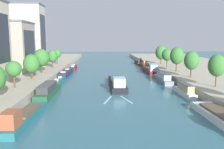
{
  "coord_description": "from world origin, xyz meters",
  "views": [
    {
      "loc": [
        -2.96,
        -18.55,
        11.83
      ],
      "look_at": [
        0.0,
        46.48,
        1.79
      ],
      "focal_mm": 37.16,
      "sensor_mm": 36.0,
      "label": 1
    }
  ],
  "objects_px": {
    "tree_left_midway": "(14,69)",
    "moored_boat_right_gap_after": "(138,62)",
    "moored_boat_left_midway": "(23,117)",
    "tree_right_midway": "(191,61)",
    "tree_left_third": "(31,64)",
    "moored_boat_left_upstream": "(59,81)",
    "moored_boat_left_lone": "(66,73)",
    "moored_boat_right_far": "(144,65)",
    "tree_right_past_mid": "(167,55)",
    "tree_left_end_of_row": "(52,56)",
    "tree_right_distant": "(177,56)",
    "tree_right_end_of_row": "(161,53)",
    "tree_right_nearest": "(217,66)",
    "moored_boat_right_near": "(150,70)",
    "tree_left_past_mid": "(41,58)",
    "moored_boat_left_near": "(48,90)",
    "tree_left_far": "(57,54)",
    "moored_boat_right_end": "(184,90)",
    "barge_midriver": "(117,83)",
    "moored_boat_left_end": "(73,67)",
    "moored_boat_right_upstream": "(163,78)"
  },
  "relations": [
    {
      "from": "tree_right_distant",
      "to": "tree_right_end_of_row",
      "type": "relative_size",
      "value": 1.01
    },
    {
      "from": "barge_midriver",
      "to": "tree_left_far",
      "type": "bearing_deg",
      "value": 120.02
    },
    {
      "from": "barge_midriver",
      "to": "moored_boat_right_near",
      "type": "xyz_separation_m",
      "value": [
        13.24,
        23.3,
        0.07
      ]
    },
    {
      "from": "moored_boat_right_near",
      "to": "tree_left_end_of_row",
      "type": "xyz_separation_m",
      "value": [
        -34.2,
        1.47,
        4.79
      ]
    },
    {
      "from": "moored_boat_right_gap_after",
      "to": "tree_left_third",
      "type": "height_order",
      "value": "tree_left_third"
    },
    {
      "from": "moored_boat_left_upstream",
      "to": "tree_right_distant",
      "type": "bearing_deg",
      "value": 15.44
    },
    {
      "from": "tree_left_past_mid",
      "to": "tree_right_midway",
      "type": "xyz_separation_m",
      "value": [
        41.56,
        -10.28,
        -0.1
      ]
    },
    {
      "from": "moored_boat_left_upstream",
      "to": "tree_left_third",
      "type": "relative_size",
      "value": 1.6
    },
    {
      "from": "moored_boat_right_near",
      "to": "tree_right_midway",
      "type": "distance_m",
      "value": 22.04
    },
    {
      "from": "moored_boat_right_end",
      "to": "moored_boat_left_lone",
      "type": "bearing_deg",
      "value": 134.68
    },
    {
      "from": "tree_right_past_mid",
      "to": "tree_left_end_of_row",
      "type": "bearing_deg",
      "value": -179.94
    },
    {
      "from": "moored_boat_left_end",
      "to": "tree_left_third",
      "type": "xyz_separation_m",
      "value": [
        -6.59,
        -32.42,
        4.97
      ]
    },
    {
      "from": "moored_boat_right_upstream",
      "to": "tree_left_third",
      "type": "relative_size",
      "value": 2.26
    },
    {
      "from": "tree_right_midway",
      "to": "tree_right_end_of_row",
      "type": "xyz_separation_m",
      "value": [
        0.47,
        33.26,
        0.15
      ]
    },
    {
      "from": "barge_midriver",
      "to": "tree_right_nearest",
      "type": "distance_m",
      "value": 23.06
    },
    {
      "from": "barge_midriver",
      "to": "moored_boat_left_end",
      "type": "xyz_separation_m",
      "value": [
        -15.0,
        34.81,
        -0.29
      ]
    },
    {
      "from": "tree_left_far",
      "to": "tree_right_end_of_row",
      "type": "relative_size",
      "value": 0.82
    },
    {
      "from": "moored_boat_right_near",
      "to": "tree_left_midway",
      "type": "distance_m",
      "value": 47.61
    },
    {
      "from": "tree_right_midway",
      "to": "tree_left_third",
      "type": "bearing_deg",
      "value": -179.31
    },
    {
      "from": "tree_left_past_mid",
      "to": "moored_boat_left_midway",
      "type": "bearing_deg",
      "value": -79.87
    },
    {
      "from": "moored_boat_right_far",
      "to": "tree_left_midway",
      "type": "xyz_separation_m",
      "value": [
        -36.03,
        -48.04,
        4.69
      ]
    },
    {
      "from": "tree_left_midway",
      "to": "moored_boat_right_gap_after",
      "type": "bearing_deg",
      "value": 59.39
    },
    {
      "from": "moored_boat_right_far",
      "to": "tree_left_past_mid",
      "type": "relative_size",
      "value": 1.64
    },
    {
      "from": "tree_left_midway",
      "to": "tree_right_midway",
      "type": "distance_m",
      "value": 43.31
    },
    {
      "from": "moored_boat_right_near",
      "to": "tree_right_end_of_row",
      "type": "distance_m",
      "value": 15.56
    },
    {
      "from": "tree_left_past_mid",
      "to": "moored_boat_right_near",
      "type": "bearing_deg",
      "value": 16.12
    },
    {
      "from": "moored_boat_left_upstream",
      "to": "moored_boat_left_lone",
      "type": "relative_size",
      "value": 0.64
    },
    {
      "from": "moored_boat_left_lone",
      "to": "tree_left_end_of_row",
      "type": "bearing_deg",
      "value": 137.98
    },
    {
      "from": "barge_midriver",
      "to": "moored_boat_right_near",
      "type": "relative_size",
      "value": 1.17
    },
    {
      "from": "tree_right_past_mid",
      "to": "tree_left_past_mid",
      "type": "bearing_deg",
      "value": -164.26
    },
    {
      "from": "moored_boat_left_near",
      "to": "tree_left_far",
      "type": "xyz_separation_m",
      "value": [
        -6.52,
        45.83,
        4.88
      ]
    },
    {
      "from": "moored_boat_left_upstream",
      "to": "tree_right_midway",
      "type": "relative_size",
      "value": 1.45
    },
    {
      "from": "tree_left_third",
      "to": "tree_left_end_of_row",
      "type": "xyz_separation_m",
      "value": [
        0.64,
        22.38,
        0.16
      ]
    },
    {
      "from": "moored_boat_right_near",
      "to": "tree_right_past_mid",
      "type": "relative_size",
      "value": 2.49
    },
    {
      "from": "moored_boat_right_near",
      "to": "tree_right_past_mid",
      "type": "height_order",
      "value": "tree_right_past_mid"
    },
    {
      "from": "moored_boat_left_midway",
      "to": "tree_left_end_of_row",
      "type": "xyz_separation_m",
      "value": [
        -5.92,
        49.5,
        4.93
      ]
    },
    {
      "from": "moored_boat_right_near",
      "to": "moored_boat_right_far",
      "type": "xyz_separation_m",
      "value": [
        0.7,
        16.46,
        -0.08
      ]
    },
    {
      "from": "moored_boat_left_upstream",
      "to": "tree_right_end_of_row",
      "type": "height_order",
      "value": "tree_right_end_of_row"
    },
    {
      "from": "tree_left_past_mid",
      "to": "tree_right_distant",
      "type": "distance_m",
      "value": 41.62
    },
    {
      "from": "moored_boat_left_upstream",
      "to": "tree_left_third",
      "type": "distance_m",
      "value": 8.48
    },
    {
      "from": "moored_boat_right_gap_after",
      "to": "tree_right_past_mid",
      "type": "bearing_deg",
      "value": -77.8
    },
    {
      "from": "moored_boat_left_midway",
      "to": "moored_boat_right_gap_after",
      "type": "relative_size",
      "value": 1.27
    },
    {
      "from": "moored_boat_right_near",
      "to": "tree_right_distant",
      "type": "relative_size",
      "value": 2.17
    },
    {
      "from": "barge_midriver",
      "to": "tree_left_midway",
      "type": "xyz_separation_m",
      "value": [
        -22.09,
        -8.28,
        4.67
      ]
    },
    {
      "from": "barge_midriver",
      "to": "tree_left_past_mid",
      "type": "distance_m",
      "value": 26.03
    },
    {
      "from": "moored_boat_left_lone",
      "to": "moored_boat_right_upstream",
      "type": "relative_size",
      "value": 1.1
    },
    {
      "from": "moored_boat_left_midway",
      "to": "moored_boat_right_gap_after",
      "type": "height_order",
      "value": "moored_boat_right_gap_after"
    },
    {
      "from": "tree_right_midway",
      "to": "tree_right_distant",
      "type": "distance_m",
      "value": 12.08
    },
    {
      "from": "moored_boat_left_lone",
      "to": "tree_right_distant",
      "type": "bearing_deg",
      "value": -8.23
    },
    {
      "from": "moored_boat_left_upstream",
      "to": "tree_right_nearest",
      "type": "distance_m",
      "value": 39.04
    }
  ]
}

